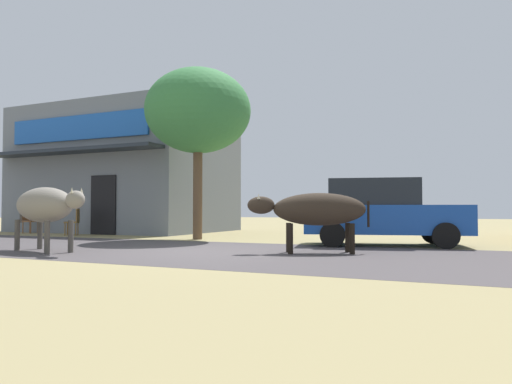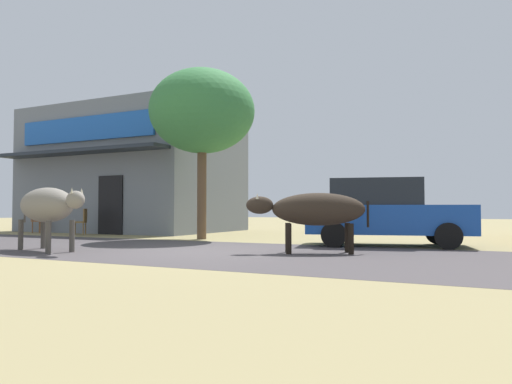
# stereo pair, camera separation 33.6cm
# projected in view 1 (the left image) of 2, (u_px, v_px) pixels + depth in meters

# --- Properties ---
(ground) EXTENTS (80.00, 80.00, 0.00)m
(ground) POSITION_uv_depth(u_px,v_px,m) (203.00, 251.00, 10.30)
(ground) COLOR #95875A
(asphalt_road) EXTENTS (72.00, 5.43, 0.00)m
(asphalt_road) POSITION_uv_depth(u_px,v_px,m) (203.00, 251.00, 10.30)
(asphalt_road) COLOR #464142
(asphalt_road) RESTS_ON ground
(storefront_left_cafe) EXTENTS (7.96, 6.34, 4.97)m
(storefront_left_cafe) POSITION_uv_depth(u_px,v_px,m) (126.00, 171.00, 20.09)
(storefront_left_cafe) COLOR slate
(storefront_left_cafe) RESTS_ON ground
(roadside_tree) EXTENTS (3.18, 3.18, 5.14)m
(roadside_tree) POSITION_uv_depth(u_px,v_px,m) (198.00, 112.00, 14.53)
(roadside_tree) COLOR brown
(roadside_tree) RESTS_ON ground
(parked_hatchback_car) EXTENTS (4.17, 2.54, 1.64)m
(parked_hatchback_car) POSITION_uv_depth(u_px,v_px,m) (381.00, 212.00, 11.99)
(parked_hatchback_car) COLOR #1948A2
(parked_hatchback_car) RESTS_ON ground
(cow_near_brown) EXTENTS (2.68, 1.29, 1.37)m
(cow_near_brown) POSITION_uv_depth(u_px,v_px,m) (45.00, 205.00, 10.22)
(cow_near_brown) COLOR gray
(cow_near_brown) RESTS_ON ground
(cow_far_dark) EXTENTS (2.40, 1.43, 1.23)m
(cow_far_dark) POSITION_uv_depth(u_px,v_px,m) (316.00, 210.00, 9.89)
(cow_far_dark) COLOR #2F251C
(cow_far_dark) RESTS_ON ground
(cafe_chair_near_tree) EXTENTS (0.50, 0.50, 0.92)m
(cafe_chair_near_tree) POSITION_uv_depth(u_px,v_px,m) (29.00, 220.00, 18.03)
(cafe_chair_near_tree) COLOR brown
(cafe_chair_near_tree) RESTS_ON ground
(cafe_chair_by_doorway) EXTENTS (0.61, 0.61, 0.92)m
(cafe_chair_by_doorway) POSITION_uv_depth(u_px,v_px,m) (74.00, 220.00, 16.64)
(cafe_chair_by_doorway) COLOR brown
(cafe_chair_by_doorway) RESTS_ON ground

